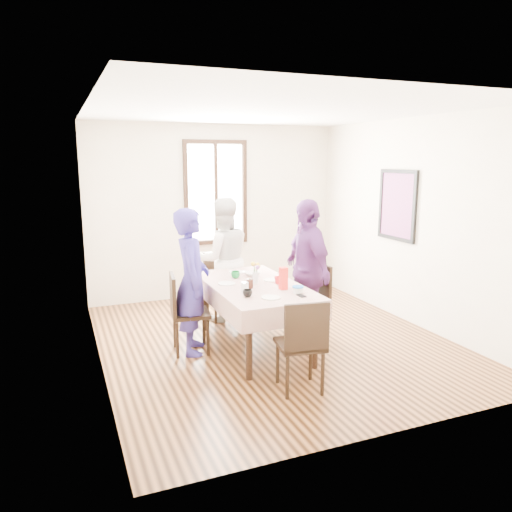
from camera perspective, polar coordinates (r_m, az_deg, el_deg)
name	(u,v)px	position (r m, az deg, el deg)	size (l,w,h in m)	color
ground	(273,340)	(6.08, 1.99, -9.72)	(4.50, 4.50, 0.00)	black
back_wall	(216,212)	(7.83, -4.70, 5.15)	(4.00, 4.00, 0.00)	beige
right_wall	(412,222)	(6.80, 17.67, 3.74)	(4.50, 4.50, 0.00)	beige
window_frame	(216,193)	(7.79, -4.69, 7.33)	(1.02, 0.06, 1.62)	black
window_pane	(216,193)	(7.80, -4.71, 7.33)	(0.90, 0.02, 1.50)	white
art_poster	(397,205)	(7.00, 16.08, 5.68)	(0.04, 0.76, 0.96)	red
dining_table	(254,316)	(5.74, -0.19, -7.02)	(0.86, 1.68, 0.75)	black
tablecloth	(254,285)	(5.64, -0.19, -3.34)	(0.98, 1.80, 0.01)	#5A120A
chair_left	(190,313)	(5.65, -7.60, -6.58)	(0.42, 0.42, 0.91)	black
chair_right	(307,302)	(6.06, 5.96, -5.32)	(0.42, 0.42, 0.91)	black
chair_far	(223,286)	(6.76, -3.85, -3.53)	(0.42, 0.42, 0.91)	black
chair_near	(300,344)	(4.73, 5.11, -10.12)	(0.42, 0.42, 0.91)	black
person_left	(191,282)	(5.55, -7.51, -2.95)	(0.60, 0.39, 1.65)	navy
person_far	(223,260)	(6.66, -3.83, -0.41)	(0.81, 0.63, 1.67)	silver
person_right	(307,270)	(5.95, 5.87, -1.63)	(1.00, 0.42, 1.71)	#5B2A6C
mug_black	(248,293)	(5.11, -0.98, -4.34)	(0.10, 0.10, 0.08)	black
mug_flag	(278,280)	(5.64, 2.57, -2.83)	(0.09, 0.09, 0.09)	red
mug_green	(236,275)	(5.91, -2.39, -2.17)	(0.11, 0.11, 0.08)	#0C7226
serving_bowl	(252,274)	(6.03, -0.46, -2.09)	(0.19, 0.19, 0.05)	white
juice_carton	(283,278)	(5.39, 3.19, -2.61)	(0.08, 0.08, 0.25)	red
butter_tub	(298,290)	(5.30, 4.87, -3.93)	(0.11, 0.11, 0.06)	white
jam_jar	(250,284)	(5.45, -0.72, -3.22)	(0.07, 0.07, 0.10)	black
drinking_glass	(245,287)	(5.29, -1.29, -3.64)	(0.08, 0.08, 0.11)	silver
smartphone	(301,296)	(5.18, 5.25, -4.60)	(0.06, 0.13, 0.01)	black
flower_vase	(255,278)	(5.66, -0.06, -2.52)	(0.07, 0.07, 0.13)	silver
plate_left	(227,283)	(5.65, -3.42, -3.19)	(0.20, 0.20, 0.01)	white
plate_right	(272,280)	(5.81, 1.88, -2.79)	(0.20, 0.20, 0.01)	white
plate_far	(237,272)	(6.21, -2.27, -1.87)	(0.20, 0.20, 0.01)	white
plate_near	(271,298)	(5.08, 1.75, -4.83)	(0.20, 0.20, 0.01)	white
butter_lid	(298,287)	(5.29, 4.88, -3.57)	(0.12, 0.12, 0.01)	blue
flower_bunch	(255,268)	(5.63, -0.06, -1.37)	(0.09, 0.09, 0.10)	yellow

